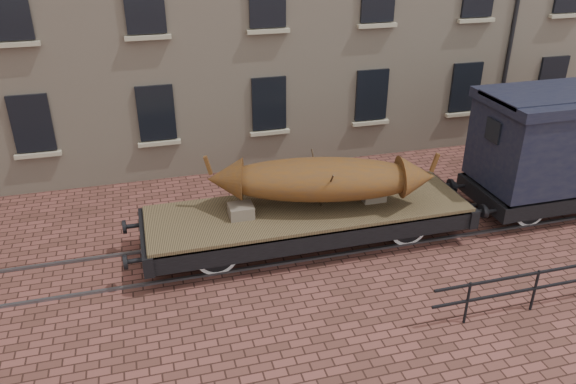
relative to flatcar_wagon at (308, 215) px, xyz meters
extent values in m
plane|color=#502D25|center=(-0.78, 0.00, -0.85)|extent=(90.00, 90.00, 0.00)
cube|color=black|center=(-6.78, 4.96, 1.35)|extent=(1.10, 0.12, 1.70)
cube|color=tan|center=(-6.78, 4.90, 0.40)|extent=(1.30, 0.18, 0.12)
cube|color=black|center=(-3.28, 4.96, 1.35)|extent=(1.10, 0.12, 1.70)
cube|color=tan|center=(-3.28, 4.90, 0.40)|extent=(1.30, 0.18, 0.12)
cube|color=black|center=(0.22, 4.96, 1.35)|extent=(1.10, 0.12, 1.70)
cube|color=tan|center=(0.22, 4.90, 0.40)|extent=(1.30, 0.18, 0.12)
cube|color=black|center=(3.72, 4.96, 1.35)|extent=(1.10, 0.12, 1.70)
cube|color=tan|center=(3.72, 4.90, 0.40)|extent=(1.30, 0.18, 0.12)
cube|color=black|center=(7.22, 4.96, 1.35)|extent=(1.10, 0.12, 1.70)
cube|color=tan|center=(7.22, 4.90, 0.40)|extent=(1.30, 0.18, 0.12)
cube|color=black|center=(10.72, 4.96, 1.35)|extent=(1.10, 0.12, 1.70)
cube|color=tan|center=(10.72, 4.90, 0.40)|extent=(1.30, 0.18, 0.12)
cube|color=black|center=(-6.78, 4.96, 4.55)|extent=(1.10, 0.12, 1.70)
cube|color=tan|center=(-6.78, 4.90, 3.60)|extent=(1.30, 0.18, 0.12)
cube|color=black|center=(-3.28, 4.96, 4.55)|extent=(1.10, 0.12, 1.70)
cube|color=tan|center=(-3.28, 4.90, 3.60)|extent=(1.30, 0.18, 0.12)
cube|color=tan|center=(0.22, 4.90, 3.60)|extent=(1.30, 0.18, 0.12)
cube|color=tan|center=(3.72, 4.90, 3.60)|extent=(1.30, 0.18, 0.12)
cube|color=tan|center=(7.22, 4.90, 3.60)|extent=(1.30, 0.18, 0.12)
cube|color=tan|center=(10.72, 4.90, 3.60)|extent=(1.30, 0.18, 0.12)
cube|color=#59595E|center=(-0.78, -0.72, -0.82)|extent=(30.00, 0.08, 0.06)
cube|color=#59595E|center=(-0.78, 0.72, -0.82)|extent=(30.00, 0.08, 0.06)
cylinder|color=black|center=(2.22, -3.80, -0.35)|extent=(0.06, 0.06, 1.00)
cylinder|color=black|center=(3.82, -3.80, -0.35)|extent=(0.06, 0.06, 1.00)
cube|color=brown|center=(0.00, 0.00, 0.15)|extent=(7.95, 2.33, 0.13)
cube|color=black|center=(0.00, -1.08, -0.10)|extent=(7.95, 0.17, 0.48)
cube|color=black|center=(0.00, 1.08, -0.10)|extent=(7.95, 0.17, 0.48)
cube|color=black|center=(-3.98, 0.00, -0.10)|extent=(0.23, 2.44, 0.48)
cylinder|color=black|center=(-4.27, -0.80, -0.10)|extent=(0.37, 0.11, 0.11)
cylinder|color=black|center=(-4.45, -0.80, -0.10)|extent=(0.08, 0.34, 0.34)
cylinder|color=black|center=(-4.27, 0.80, -0.10)|extent=(0.37, 0.11, 0.11)
cylinder|color=black|center=(-4.45, 0.80, -0.10)|extent=(0.08, 0.34, 0.34)
cube|color=black|center=(3.98, 0.00, -0.10)|extent=(0.23, 2.44, 0.48)
cylinder|color=black|center=(4.27, -0.80, -0.10)|extent=(0.37, 0.11, 0.11)
cylinder|color=black|center=(4.45, -0.80, -0.10)|extent=(0.08, 0.34, 0.34)
cylinder|color=black|center=(4.27, 0.80, -0.10)|extent=(0.37, 0.11, 0.11)
cylinder|color=black|center=(4.45, 0.80, -0.10)|extent=(0.08, 0.34, 0.34)
cylinder|color=black|center=(-2.44, 0.00, -0.34)|extent=(0.11, 2.02, 0.11)
cylinder|color=white|center=(-2.44, -0.72, -0.34)|extent=(1.02, 0.07, 1.02)
cylinder|color=black|center=(-2.44, -0.72, -0.34)|extent=(0.83, 0.11, 0.83)
cube|color=black|center=(-2.44, -0.85, -0.08)|extent=(0.95, 0.08, 0.11)
cylinder|color=white|center=(-2.44, 0.72, -0.34)|extent=(1.02, 0.07, 1.02)
cylinder|color=black|center=(-2.44, 0.72, -0.34)|extent=(0.83, 0.11, 0.83)
cube|color=black|center=(-2.44, 0.85, -0.08)|extent=(0.95, 0.08, 0.11)
cylinder|color=black|center=(2.44, 0.00, -0.34)|extent=(0.11, 2.02, 0.11)
cylinder|color=white|center=(2.44, -0.72, -0.34)|extent=(1.02, 0.07, 1.02)
cylinder|color=black|center=(2.44, -0.72, -0.34)|extent=(0.83, 0.11, 0.83)
cube|color=black|center=(2.44, -0.85, -0.08)|extent=(0.95, 0.08, 0.11)
cylinder|color=white|center=(2.44, 0.72, -0.34)|extent=(1.02, 0.07, 1.02)
cylinder|color=black|center=(2.44, 0.72, -0.34)|extent=(0.83, 0.11, 0.83)
cube|color=black|center=(2.44, 0.85, -0.08)|extent=(0.95, 0.08, 0.11)
cube|color=black|center=(0.00, 0.00, -0.26)|extent=(4.24, 0.06, 0.06)
cube|color=#695E51|center=(-1.70, 0.00, 0.36)|extent=(0.58, 0.53, 0.30)
cube|color=#695E51|center=(1.70, 0.00, 0.36)|extent=(0.58, 0.53, 0.30)
ellipsoid|color=brown|center=(0.32, 0.00, 0.95)|extent=(5.18, 2.67, 0.99)
cone|color=brown|center=(-1.96, 0.55, 0.99)|extent=(1.05, 1.12, 0.94)
cube|color=brown|center=(-2.34, 0.65, 1.36)|extent=(0.22, 0.15, 0.48)
cone|color=brown|center=(2.61, -0.55, 0.99)|extent=(1.05, 1.12, 0.94)
cube|color=brown|center=(2.98, -0.65, 1.36)|extent=(0.22, 0.15, 0.48)
cylinder|color=#3C2D1E|center=(0.32, -0.40, 0.82)|extent=(0.04, 0.85, 1.23)
cylinder|color=#3C2D1E|center=(0.32, 0.40, 0.82)|extent=(0.04, 0.85, 1.23)
cube|color=black|center=(7.86, 1.06, -0.17)|extent=(5.77, 0.15, 0.43)
cube|color=black|center=(4.98, 0.00, -0.17)|extent=(0.21, 2.31, 0.43)
cylinder|color=black|center=(4.54, -0.77, -0.17)|extent=(0.08, 0.31, 0.31)
cylinder|color=black|center=(4.54, 0.77, -0.17)|extent=(0.08, 0.31, 0.31)
cylinder|color=black|center=(6.03, 0.00, -0.38)|extent=(0.10, 1.83, 0.10)
cylinder|color=white|center=(6.03, -0.72, -0.38)|extent=(0.92, 0.07, 0.92)
cylinder|color=black|center=(6.03, -0.72, -0.38)|extent=(0.76, 0.10, 0.76)
cylinder|color=white|center=(6.03, 0.72, -0.38)|extent=(0.92, 0.07, 0.92)
cylinder|color=black|center=(6.03, 0.72, -0.38)|extent=(0.76, 0.10, 0.76)
cube|color=black|center=(4.96, 0.00, 1.75)|extent=(0.08, 0.58, 0.58)
camera|label=1|loc=(-3.75, -11.70, 6.79)|focal=35.00mm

